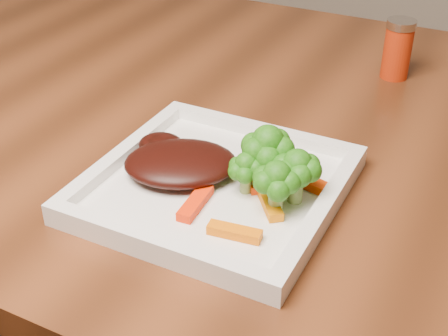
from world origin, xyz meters
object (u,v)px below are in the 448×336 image
at_px(dining_table, 299,321).
at_px(steak, 181,163).
at_px(plate, 216,189).
at_px(spice_shaker, 398,49).

distance_m(dining_table, steak, 0.46).
bearing_deg(steak, plate, -0.89).
distance_m(dining_table, spice_shaker, 0.47).
distance_m(steak, spice_shaker, 0.43).
height_order(plate, steak, steak).
xyz_separation_m(plate, spice_shaker, (0.10, 0.41, 0.04)).
relative_size(dining_table, spice_shaker, 17.39).
bearing_deg(spice_shaker, plate, -103.98).
distance_m(plate, steak, 0.05).
bearing_deg(dining_table, steak, -115.19).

